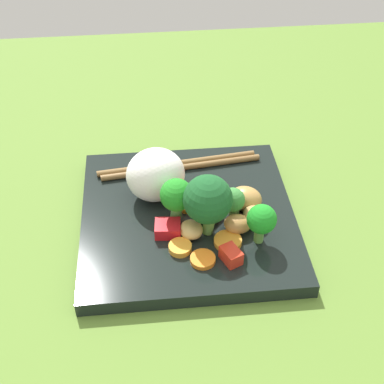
{
  "coord_description": "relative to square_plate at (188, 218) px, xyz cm",
  "views": [
    {
      "loc": [
        4.4,
        47.17,
        45.96
      ],
      "look_at": [
        -0.65,
        -1.35,
        3.84
      ],
      "focal_mm": 50.43,
      "sensor_mm": 36.0,
      "label": 1
    }
  ],
  "objects": [
    {
      "name": "pepper_chunk_1",
      "position": [
        2.62,
        3.3,
        1.67
      ],
      "size": [
        3.15,
        2.67,
        1.49
      ],
      "primitive_type": "cube",
      "rotation": [
        0.0,
        0.0,
        6.19
      ],
      "color": "red",
      "rests_on": "square_plate"
    },
    {
      "name": "chopstick_pair",
      "position": [
        0.47,
        -8.69,
        1.32
      ],
      "size": [
        21.21,
        4.07,
        0.8
      ],
      "rotation": [
        0.0,
        0.0,
        6.4
      ],
      "color": "brown",
      "rests_on": "square_plate"
    },
    {
      "name": "broccoli_floret_0",
      "position": [
        -1.9,
        3.44,
        5.76
      ],
      "size": [
        5.55,
        5.55,
        7.8
      ],
      "color": "#639940",
      "rests_on": "square_plate"
    },
    {
      "name": "pepper_chunk_3",
      "position": [
        -3.91,
        8.18,
        1.75
      ],
      "size": [
        2.54,
        2.9,
        1.66
      ],
      "primitive_type": "cube",
      "rotation": [
        0.0,
        0.0,
        1.99
      ],
      "color": "red",
      "rests_on": "square_plate"
    },
    {
      "name": "carrot_slice_0",
      "position": [
        -3.99,
        5.57,
        1.23
      ],
      "size": [
        4.25,
        4.25,
        0.62
      ],
      "primitive_type": "cylinder",
      "rotation": [
        0.0,
        0.0,
        0.47
      ],
      "color": "orange",
      "rests_on": "square_plate"
    },
    {
      "name": "carrot_slice_3",
      "position": [
        1.44,
        6.03,
        1.29
      ],
      "size": [
        3.49,
        3.49,
        0.73
      ],
      "primitive_type": "cylinder",
      "rotation": [
        0.0,
        0.0,
        5.19
      ],
      "color": "orange",
      "rests_on": "square_plate"
    },
    {
      "name": "carrot_slice_1",
      "position": [
        -0.15,
        -0.91,
        1.21
      ],
      "size": [
        3.4,
        3.4,
        0.58
      ],
      "primitive_type": "cylinder",
      "rotation": [
        0.0,
        0.0,
        5.43
      ],
      "color": "orange",
      "rests_on": "square_plate"
    },
    {
      "name": "square_plate",
      "position": [
        0.0,
        0.0,
        0.0
      ],
      "size": [
        25.5,
        25.5,
        1.84
      ],
      "primitive_type": "cube",
      "rotation": [
        0.0,
        0.0,
        -0.01
      ],
      "color": "black",
      "rests_on": "ground_plane"
    },
    {
      "name": "broccoli_floret_2",
      "position": [
        1.42,
        1.56,
        4.97
      ],
      "size": [
        3.8,
        3.8,
        6.24
      ],
      "color": "#559B48",
      "rests_on": "square_plate"
    },
    {
      "name": "pepper_chunk_0",
      "position": [
        -2.21,
        0.95,
        1.58
      ],
      "size": [
        3.43,
        3.42,
        1.32
      ],
      "primitive_type": "cube",
      "rotation": [
        0.0,
        0.0,
        2.42
      ],
      "color": "red",
      "rests_on": "square_plate"
    },
    {
      "name": "chicken_piece_1",
      "position": [
        0.05,
        3.94,
        1.86
      ],
      "size": [
        3.37,
        3.51,
        1.87
      ],
      "primitive_type": "ellipsoid",
      "rotation": [
        0.0,
        0.0,
        1.88
      ],
      "color": "tan",
      "rests_on": "square_plate"
    },
    {
      "name": "broccoli_floret_3",
      "position": [
        -7.57,
        5.67,
        4.26
      ],
      "size": [
        3.34,
        3.34,
        5.18
      ],
      "color": "#62A042",
      "rests_on": "square_plate"
    },
    {
      "name": "pepper_chunk_2",
      "position": [
        -2.29,
        -2.14,
        1.85
      ],
      "size": [
        2.54,
        2.84,
        1.85
      ],
      "primitive_type": "cube",
      "rotation": [
        0.0,
        0.0,
        4.94
      ],
      "color": "red",
      "rests_on": "square_plate"
    },
    {
      "name": "ground_plane",
      "position": [
        0.0,
        0.0,
        -1.92
      ],
      "size": [
        110.0,
        110.0,
        2.0
      ],
      "primitive_type": "cube",
      "color": "#5A7F2F"
    },
    {
      "name": "chicken_piece_3",
      "position": [
        -7.5,
        2.58,
        2.02
      ],
      "size": [
        3.04,
        3.38,
        2.2
      ],
      "primitive_type": "ellipsoid",
      "rotation": [
        0.0,
        0.0,
        1.75
      ],
      "color": "tan",
      "rests_on": "square_plate"
    },
    {
      "name": "broccoli_floret_1",
      "position": [
        -5.1,
        1.54,
        3.61
      ],
      "size": [
        2.88,
        2.88,
        4.42
      ],
      "color": "#7BAF5F",
      "rests_on": "square_plate"
    },
    {
      "name": "carrot_slice_2",
      "position": [
        -0.87,
        7.94,
        1.19
      ],
      "size": [
        3.53,
        3.53,
        0.54
      ],
      "primitive_type": "cylinder",
      "rotation": [
        0.0,
        0.0,
        5.04
      ],
      "color": "orange",
      "rests_on": "square_plate"
    },
    {
      "name": "chicken_piece_2",
      "position": [
        -5.37,
        3.67,
        1.99
      ],
      "size": [
        3.58,
        3.08,
        2.13
      ],
      "primitive_type": "ellipsoid",
      "rotation": [
        0.0,
        0.0,
        6.08
      ],
      "color": "#C18646",
      "rests_on": "square_plate"
    },
    {
      "name": "chicken_piece_4",
      "position": [
        -6.91,
        0.22,
        2.42
      ],
      "size": [
        4.98,
        4.61,
        2.99
      ],
      "primitive_type": "ellipsoid",
      "rotation": [
        0.0,
        0.0,
        2.74
      ],
      "color": "#B68745",
      "rests_on": "square_plate"
    },
    {
      "name": "carrot_slice_4",
      "position": [
        -5.03,
        -1.79,
        1.28
      ],
      "size": [
        3.7,
        3.7,
        0.71
      ],
      "primitive_type": "cylinder",
      "rotation": [
        0.0,
        0.0,
        5.95
      ],
      "color": "orange",
      "rests_on": "square_plate"
    },
    {
      "name": "rice_mound",
      "position": [
        3.55,
        -3.47,
        4.23
      ],
      "size": [
        8.49,
        8.0,
        6.61
      ],
      "primitive_type": "ellipsoid",
      "rotation": [
        0.0,
        0.0,
        0.24
      ],
      "color": "white",
      "rests_on": "square_plate"
    }
  ]
}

